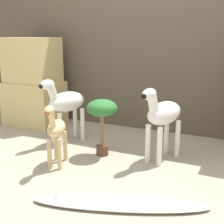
{
  "coord_description": "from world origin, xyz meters",
  "views": [
    {
      "loc": [
        1.15,
        -2.05,
        1.12
      ],
      "look_at": [
        -0.07,
        0.58,
        0.38
      ],
      "focal_mm": 50.0,
      "sensor_mm": 36.0,
      "label": 1
    }
  ],
  "objects_px": {
    "zebra_right": "(163,115)",
    "potted_palm_front": "(102,112)",
    "giraffe_figurine": "(56,130)",
    "surfboard": "(119,203)",
    "zebra_left": "(65,103)"
  },
  "relations": [
    {
      "from": "zebra_right",
      "to": "zebra_left",
      "type": "relative_size",
      "value": 1.0
    },
    {
      "from": "zebra_right",
      "to": "potted_palm_front",
      "type": "xyz_separation_m",
      "value": [
        -0.54,
        -0.12,
        -0.01
      ]
    },
    {
      "from": "zebra_right",
      "to": "giraffe_figurine",
      "type": "xyz_separation_m",
      "value": [
        -0.78,
        -0.51,
        -0.1
      ]
    },
    {
      "from": "zebra_left",
      "to": "giraffe_figurine",
      "type": "bearing_deg",
      "value": -64.72
    },
    {
      "from": "giraffe_figurine",
      "to": "potted_palm_front",
      "type": "height_order",
      "value": "giraffe_figurine"
    },
    {
      "from": "zebra_right",
      "to": "giraffe_figurine",
      "type": "bearing_deg",
      "value": -146.96
    },
    {
      "from": "zebra_left",
      "to": "surfboard",
      "type": "xyz_separation_m",
      "value": [
        1.01,
        -0.91,
        -0.4
      ]
    },
    {
      "from": "zebra_right",
      "to": "zebra_left",
      "type": "xyz_separation_m",
      "value": [
        -1.04,
        0.04,
        0.0
      ]
    },
    {
      "from": "zebra_right",
      "to": "potted_palm_front",
      "type": "distance_m",
      "value": 0.55
    },
    {
      "from": "zebra_right",
      "to": "surfboard",
      "type": "height_order",
      "value": "zebra_right"
    },
    {
      "from": "surfboard",
      "to": "potted_palm_front",
      "type": "bearing_deg",
      "value": 123.66
    },
    {
      "from": "zebra_right",
      "to": "giraffe_figurine",
      "type": "distance_m",
      "value": 0.94
    },
    {
      "from": "zebra_right",
      "to": "surfboard",
      "type": "xyz_separation_m",
      "value": [
        -0.03,
        -0.88,
        -0.4
      ]
    },
    {
      "from": "zebra_left",
      "to": "giraffe_figurine",
      "type": "relative_size",
      "value": 1.2
    },
    {
      "from": "giraffe_figurine",
      "to": "surfboard",
      "type": "xyz_separation_m",
      "value": [
        0.75,
        -0.37,
        -0.3
      ]
    }
  ]
}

